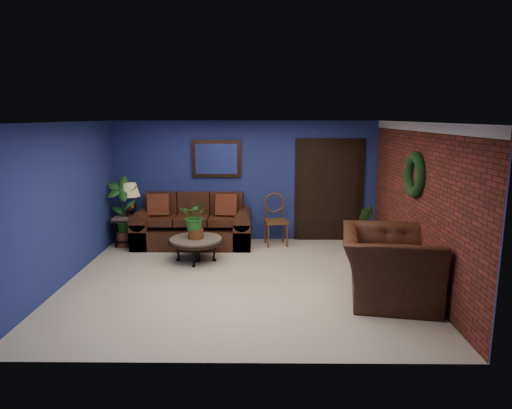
{
  "coord_description": "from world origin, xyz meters",
  "views": [
    {
      "loc": [
        0.31,
        -6.95,
        2.59
      ],
      "look_at": [
        0.24,
        0.55,
        1.13
      ],
      "focal_mm": 32.0,
      "sensor_mm": 36.0,
      "label": 1
    }
  ],
  "objects_px": {
    "sofa": "(194,228)",
    "table_lamp": "(131,195)",
    "armchair": "(389,265)",
    "coffee_table": "(196,241)",
    "side_chair": "(275,216)",
    "end_table": "(132,222)"
  },
  "relations": [
    {
      "from": "coffee_table",
      "to": "table_lamp",
      "type": "xyz_separation_m",
      "value": [
        -1.45,
        1.07,
        0.65
      ]
    },
    {
      "from": "side_chair",
      "to": "armchair",
      "type": "height_order",
      "value": "side_chair"
    },
    {
      "from": "sofa",
      "to": "side_chair",
      "type": "relative_size",
      "value": 2.24
    },
    {
      "from": "sofa",
      "to": "armchair",
      "type": "distance_m",
      "value": 4.24
    },
    {
      "from": "side_chair",
      "to": "armchair",
      "type": "relative_size",
      "value": 0.7
    },
    {
      "from": "table_lamp",
      "to": "side_chair",
      "type": "xyz_separation_m",
      "value": [
        2.92,
        0.08,
        -0.43
      ]
    },
    {
      "from": "armchair",
      "to": "coffee_table",
      "type": "bearing_deg",
      "value": 71.12
    },
    {
      "from": "side_chair",
      "to": "sofa",
      "type": "bearing_deg",
      "value": 172.07
    },
    {
      "from": "side_chair",
      "to": "coffee_table",
      "type": "bearing_deg",
      "value": -151.22
    },
    {
      "from": "table_lamp",
      "to": "side_chair",
      "type": "relative_size",
      "value": 0.61
    },
    {
      "from": "table_lamp",
      "to": "armchair",
      "type": "distance_m",
      "value": 5.26
    },
    {
      "from": "side_chair",
      "to": "armchair",
      "type": "xyz_separation_m",
      "value": [
        1.53,
        -2.82,
        -0.1
      ]
    },
    {
      "from": "end_table",
      "to": "side_chair",
      "type": "bearing_deg",
      "value": 1.5
    },
    {
      "from": "sofa",
      "to": "end_table",
      "type": "height_order",
      "value": "sofa"
    },
    {
      "from": "coffee_table",
      "to": "table_lamp",
      "type": "distance_m",
      "value": 1.92
    },
    {
      "from": "end_table",
      "to": "side_chair",
      "type": "relative_size",
      "value": 0.64
    },
    {
      "from": "sofa",
      "to": "side_chair",
      "type": "xyz_separation_m",
      "value": [
        1.67,
        0.04,
        0.25
      ]
    },
    {
      "from": "sofa",
      "to": "coffee_table",
      "type": "distance_m",
      "value": 1.13
    },
    {
      "from": "sofa",
      "to": "table_lamp",
      "type": "bearing_deg",
      "value": -178.23
    },
    {
      "from": "sofa",
      "to": "side_chair",
      "type": "distance_m",
      "value": 1.69
    },
    {
      "from": "armchair",
      "to": "side_chair",
      "type": "bearing_deg",
      "value": 38.79
    },
    {
      "from": "coffee_table",
      "to": "armchair",
      "type": "distance_m",
      "value": 3.44
    }
  ]
}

